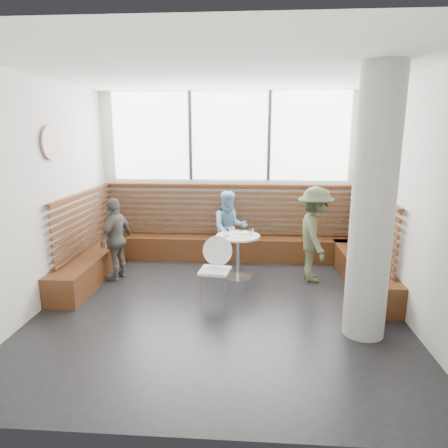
# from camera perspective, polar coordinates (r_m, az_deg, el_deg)

# --- Properties ---
(room) EXTENTS (5.00, 5.00, 3.20)m
(room) POSITION_cam_1_polar(r_m,az_deg,el_deg) (5.36, -0.76, 3.87)
(room) COLOR silver
(room) RESTS_ON ground
(booth) EXTENTS (5.00, 2.50, 1.44)m
(booth) POSITION_cam_1_polar(r_m,az_deg,el_deg) (7.34, 0.43, -3.15)
(booth) COLOR #442411
(booth) RESTS_ON ground
(concrete_column) EXTENTS (0.50, 0.50, 3.20)m
(concrete_column) POSITION_cam_1_polar(r_m,az_deg,el_deg) (4.95, 20.51, 2.26)
(concrete_column) COLOR gray
(concrete_column) RESTS_ON ground
(wall_art) EXTENTS (0.03, 0.50, 0.50)m
(wall_art) POSITION_cam_1_polar(r_m,az_deg,el_deg) (6.37, -23.50, 10.59)
(wall_art) COLOR white
(wall_art) RESTS_ON room
(cafe_table) EXTENTS (0.74, 0.74, 0.76)m
(cafe_table) POSITION_cam_1_polar(r_m,az_deg,el_deg) (6.77, 2.00, -3.38)
(cafe_table) COLOR silver
(cafe_table) RESTS_ON ground
(cafe_chair) EXTENTS (0.45, 0.44, 0.94)m
(cafe_chair) POSITION_cam_1_polar(r_m,az_deg,el_deg) (5.95, -1.25, -5.64)
(cafe_chair) COLOR white
(cafe_chair) RESTS_ON ground
(adult_man) EXTENTS (0.63, 1.05, 1.59)m
(adult_man) POSITION_cam_1_polar(r_m,az_deg,el_deg) (6.77, 12.80, -1.48)
(adult_man) COLOR #474F35
(adult_man) RESTS_ON ground
(child_back) EXTENTS (0.79, 0.68, 1.39)m
(child_back) POSITION_cam_1_polar(r_m,az_deg,el_deg) (7.46, 0.81, -0.59)
(child_back) COLOR #7EAFDA
(child_back) RESTS_ON ground
(child_left) EXTENTS (0.53, 0.88, 1.39)m
(child_left) POSITION_cam_1_polar(r_m,az_deg,el_deg) (6.96, -15.18, -2.06)
(child_left) COLOR #605C57
(child_left) RESTS_ON ground
(plate_near) EXTENTS (0.19, 0.19, 0.01)m
(plate_near) POSITION_cam_1_polar(r_m,az_deg,el_deg) (6.80, 0.67, -1.36)
(plate_near) COLOR white
(plate_near) RESTS_ON cafe_table
(plate_far) EXTENTS (0.22, 0.22, 0.02)m
(plate_far) POSITION_cam_1_polar(r_m,az_deg,el_deg) (6.83, 2.40, -1.30)
(plate_far) COLOR white
(plate_far) RESTS_ON cafe_table
(glass_left) EXTENTS (0.07, 0.07, 0.11)m
(glass_left) POSITION_cam_1_polar(r_m,az_deg,el_deg) (6.61, 0.41, -1.33)
(glass_left) COLOR white
(glass_left) RESTS_ON cafe_table
(glass_mid) EXTENTS (0.07, 0.07, 0.11)m
(glass_mid) POSITION_cam_1_polar(r_m,az_deg,el_deg) (6.60, 2.42, -1.37)
(glass_mid) COLOR white
(glass_mid) RESTS_ON cafe_table
(glass_right) EXTENTS (0.07, 0.07, 0.11)m
(glass_right) POSITION_cam_1_polar(r_m,az_deg,el_deg) (6.74, 3.90, -1.08)
(glass_right) COLOR white
(glass_right) RESTS_ON cafe_table
(menu_card) EXTENTS (0.22, 0.18, 0.00)m
(menu_card) POSITION_cam_1_polar(r_m,az_deg,el_deg) (6.58, 2.45, -1.90)
(menu_card) COLOR #A5C64C
(menu_card) RESTS_ON cafe_table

